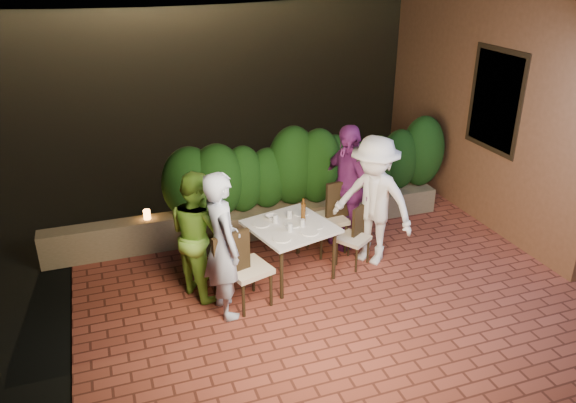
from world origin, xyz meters
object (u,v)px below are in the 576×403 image
diner_white (373,201)px  diner_purple (347,186)px  chair_left_front (248,267)px  diner_blue (223,245)px  beer_bottle (303,210)px  parapet_lamp (147,214)px  chair_right_front (353,237)px  diner_green (198,234)px  chair_right_back (327,218)px  bowl (272,217)px  chair_left_back (225,251)px  dining_table (290,250)px

diner_white → diner_purple: size_ratio=0.99×
chair_left_front → diner_blue: 0.50m
beer_bottle → parapet_lamp: beer_bottle is taller
chair_right_front → diner_green: bearing=-34.3°
chair_right_back → beer_bottle: bearing=30.6°
diner_green → diner_purple: size_ratio=0.89×
bowl → diner_blue: size_ratio=0.09×
beer_bottle → chair_right_back: bearing=36.7°
beer_bottle → bowl: size_ratio=1.87×
bowl → diner_blue: 1.21m
beer_bottle → bowl: beer_bottle is taller
chair_right_front → chair_left_back: bearing=-35.6°
dining_table → chair_right_front: (0.91, -0.03, 0.05)m
dining_table → chair_right_front: size_ratio=1.20×
bowl → chair_left_front: 0.98m
beer_bottle → diner_purple: bearing=29.4°
bowl → parapet_lamp: 1.91m
chair_left_front → diner_green: diner_green is taller
dining_table → chair_right_front: 0.92m
chair_right_front → chair_left_front: bearing=-18.0°
chair_left_back → chair_left_front: bearing=-71.2°
diner_green → diner_purple: 2.37m
chair_left_front → parapet_lamp: bearing=101.7°
beer_bottle → diner_white: (1.00, -0.08, 0.01)m
dining_table → diner_blue: size_ratio=0.55×
chair_right_front → parapet_lamp: bearing=-61.1°
diner_blue → parapet_lamp: bearing=13.1°
chair_left_back → diner_blue: size_ratio=0.54×
dining_table → diner_white: (1.20, -0.01, 0.55)m
bowl → diner_green: size_ratio=0.10×
beer_bottle → diner_purple: (0.87, 0.49, 0.02)m
diner_green → diner_purple: (2.30, 0.55, 0.10)m
diner_green → diner_white: (2.42, -0.02, 0.09)m
dining_table → chair_left_back: chair_left_back is taller
beer_bottle → dining_table: bearing=-161.7°
dining_table → chair_left_back: 0.89m
chair_right_front → chair_right_back: bearing=-102.8°
bowl → diner_white: diner_white is taller
dining_table → chair_right_back: 0.88m
bowl → chair_right_front: 1.17m
beer_bottle → chair_left_back: bearing=-178.6°
chair_right_back → diner_green: (-1.95, -0.46, 0.30)m
chair_right_back → parapet_lamp: bearing=-26.1°
chair_left_back → parapet_lamp: size_ratio=7.11×
beer_bottle → chair_right_front: size_ratio=0.38×
diner_green → parapet_lamp: 1.46m
bowl → chair_right_back: chair_right_back is taller
diner_purple → parapet_lamp: diner_purple is taller
chair_right_front → diner_green: diner_green is taller
bowl → parapet_lamp: size_ratio=1.23×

